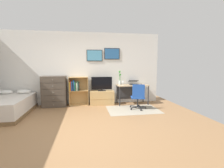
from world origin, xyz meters
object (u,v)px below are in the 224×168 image
(wine_glass, at_px, (123,82))
(computer_mouse, at_px, (141,84))
(bamboo_vase, at_px, (120,78))
(office_chair, at_px, (138,96))
(bed, at_px, (5,106))
(laptop, at_px, (134,83))
(bookshelf, at_px, (77,89))
(dresser, at_px, (54,91))
(desk, at_px, (132,88))
(television, at_px, (102,84))
(tv_stand, at_px, (102,98))

(wine_glass, bearing_deg, computer_mouse, 1.87)
(bamboo_vase, bearing_deg, office_chair, -66.22)
(bed, distance_m, laptop, 4.35)
(bookshelf, height_order, wine_glass, bookshelf)
(dresser, height_order, desk, dresser)
(television, bearing_deg, bookshelf, 175.31)
(television, height_order, bamboo_vase, bamboo_vase)
(bed, relative_size, bamboo_vase, 3.81)
(desk, bearing_deg, computer_mouse, -16.79)
(desk, bearing_deg, office_chair, -92.19)
(office_chair, bearing_deg, desk, 99.30)
(laptop, bearing_deg, television, -176.23)
(tv_stand, bearing_deg, wine_glass, -10.35)
(dresser, bearing_deg, bookshelf, 4.88)
(bed, relative_size, dresser, 1.84)
(tv_stand, relative_size, computer_mouse, 8.67)
(dresser, relative_size, bamboo_vase, 2.07)
(desk, distance_m, wine_glass, 0.48)
(bed, xyz_separation_m, wine_glass, (3.78, 0.66, 0.61))
(bed, distance_m, computer_mouse, 4.57)
(tv_stand, distance_m, computer_mouse, 1.59)
(office_chair, relative_size, wine_glass, 4.78)
(tv_stand, height_order, computer_mouse, computer_mouse)
(office_chair, bearing_deg, laptop, 93.70)
(wine_glass, bearing_deg, bed, -170.07)
(office_chair, relative_size, bamboo_vase, 1.62)
(bed, bearing_deg, bamboo_vase, 12.73)
(bed, xyz_separation_m, bookshelf, (2.08, 0.86, 0.34))
(computer_mouse, distance_m, bamboo_vase, 0.85)
(bookshelf, bearing_deg, tv_stand, -3.30)
(bookshelf, height_order, television, bookshelf)
(computer_mouse, distance_m, wine_glass, 0.73)
(bookshelf, xyz_separation_m, computer_mouse, (2.42, -0.17, 0.15))
(dresser, distance_m, bookshelf, 0.80)
(bamboo_vase, distance_m, wine_glass, 0.25)
(television, relative_size, wine_glass, 4.29)
(computer_mouse, bearing_deg, television, 176.27)
(bed, relative_size, computer_mouse, 19.41)
(bookshelf, distance_m, bamboo_vase, 1.66)
(television, distance_m, wine_glass, 0.80)
(television, bearing_deg, computer_mouse, -3.73)
(office_chair, bearing_deg, tv_stand, 153.03)
(dresser, distance_m, bamboo_vase, 2.45)
(tv_stand, height_order, office_chair, office_chair)
(television, relative_size, laptop, 1.87)
(dresser, relative_size, office_chair, 1.28)
(office_chair, bearing_deg, television, 153.73)
(bed, distance_m, tv_stand, 3.10)
(bed, height_order, television, television)
(dresser, xyz_separation_m, bookshelf, (0.79, 0.07, 0.06))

